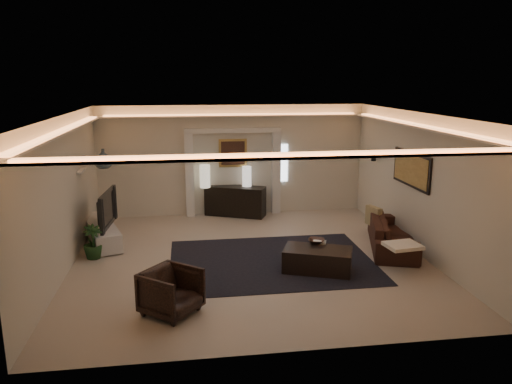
{
  "coord_description": "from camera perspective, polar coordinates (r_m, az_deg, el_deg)",
  "views": [
    {
      "loc": [
        -1.23,
        -9.27,
        3.58
      ],
      "look_at": [
        0.2,
        0.6,
        1.25
      ],
      "focal_mm": 34.39,
      "sensor_mm": 36.0,
      "label": 1
    }
  ],
  "objects": [
    {
      "name": "console",
      "position": [
        12.98,
        -2.42,
        -1.05
      ],
      "size": [
        1.64,
        1.08,
        0.79
      ],
      "primitive_type": "cube",
      "rotation": [
        0.0,
        0.0,
        -0.41
      ],
      "color": "black",
      "rests_on": "ground"
    },
    {
      "name": "media_ledge",
      "position": [
        11.5,
        -17.53,
        -4.46
      ],
      "size": [
        1.16,
        2.17,
        0.4
      ],
      "primitive_type": "cube",
      "rotation": [
        0.0,
        0.0,
        0.31
      ],
      "color": "silver",
      "rests_on": "ground"
    },
    {
      "name": "wall_sconce",
      "position": [
        12.51,
        13.52,
        4.04
      ],
      "size": [
        0.12,
        0.12,
        0.22
      ],
      "primitive_type": "cylinder",
      "color": "black",
      "rests_on": "wall_right"
    },
    {
      "name": "floor",
      "position": [
        10.02,
        -0.64,
        -7.8
      ],
      "size": [
        7.0,
        7.0,
        0.0
      ],
      "primitive_type": "plane",
      "color": "#B0A293",
      "rests_on": "ground"
    },
    {
      "name": "cove_soffit",
      "position": [
        9.4,
        -0.69,
        7.29
      ],
      "size": [
        7.0,
        7.0,
        0.04
      ],
      "primitive_type": "cube",
      "color": "silver",
      "rests_on": "ceiling"
    },
    {
      "name": "pilaster_right",
      "position": [
        13.13,
        2.35,
        2.24
      ],
      "size": [
        0.22,
        0.2,
        2.2
      ],
      "primitive_type": "cube",
      "color": "silver",
      "rests_on": "ground"
    },
    {
      "name": "painting_frame",
      "position": [
        12.95,
        -2.71,
        4.55
      ],
      "size": [
        0.74,
        0.04,
        0.74
      ],
      "primitive_type": "cube",
      "color": "tan",
      "rests_on": "wall_back"
    },
    {
      "name": "ginger_jar",
      "position": [
        11.08,
        -17.34,
        3.72
      ],
      "size": [
        0.41,
        0.41,
        0.42
      ],
      "primitive_type": "imported",
      "rotation": [
        0.0,
        0.0,
        0.02
      ],
      "color": "slate",
      "rests_on": "wall_niche"
    },
    {
      "name": "throw_blanket",
      "position": [
        9.52,
        16.7,
        -5.99
      ],
      "size": [
        0.68,
        0.58,
        0.07
      ],
      "primitive_type": "cube",
      "rotation": [
        0.0,
        0.0,
        0.13
      ],
      "color": "beige",
      "rests_on": "sofa"
    },
    {
      "name": "painting_canvas",
      "position": [
        12.92,
        -2.7,
        4.54
      ],
      "size": [
        0.62,
        0.02,
        0.62
      ],
      "primitive_type": "cube",
      "color": "#4C2D1E",
      "rests_on": "wall_back"
    },
    {
      "name": "coffee_table",
      "position": [
        9.43,
        7.17,
        -7.93
      ],
      "size": [
        1.42,
        1.1,
        0.47
      ],
      "primitive_type": "cube",
      "rotation": [
        0.0,
        0.0,
        -0.37
      ],
      "color": "black",
      "rests_on": "ground"
    },
    {
      "name": "area_rug",
      "position": [
        9.89,
        1.83,
        -8.05
      ],
      "size": [
        4.0,
        3.0,
        0.01
      ],
      "primitive_type": "cube",
      "color": "black",
      "rests_on": "ground"
    },
    {
      "name": "art_panel_frame",
      "position": [
        10.83,
        17.64,
        2.53
      ],
      "size": [
        0.04,
        1.64,
        0.74
      ],
      "primitive_type": "cube",
      "color": "black",
      "rests_on": "wall_right"
    },
    {
      "name": "wall_front",
      "position": [
        6.27,
        3.6,
        -6.71
      ],
      "size": [
        7.0,
        0.0,
        7.0
      ],
      "primitive_type": "plane",
      "rotation": [
        -1.57,
        0.0,
        0.0
      ],
      "color": "beige",
      "rests_on": "ground"
    },
    {
      "name": "lamp_right",
      "position": [
        12.86,
        -1.07,
        1.98
      ],
      "size": [
        0.31,
        0.31,
        0.53
      ],
      "primitive_type": "cylinder",
      "rotation": [
        0.0,
        0.0,
        -0.43
      ],
      "color": "silver",
      "rests_on": "console"
    },
    {
      "name": "daylight_slit",
      "position": [
        13.2,
        3.15,
        3.4
      ],
      "size": [
        0.25,
        0.03,
        1.0
      ],
      "primitive_type": "cube",
      "color": "white",
      "rests_on": "wall_back"
    },
    {
      "name": "wall_back",
      "position": [
        13.01,
        -2.71,
        3.7
      ],
      "size": [
        7.0,
        0.0,
        7.0
      ],
      "primitive_type": "plane",
      "rotation": [
        1.57,
        0.0,
        0.0
      ],
      "color": "beige",
      "rests_on": "ground"
    },
    {
      "name": "plant",
      "position": [
        10.48,
        -18.46,
        -5.54
      ],
      "size": [
        0.54,
        0.54,
        0.69
      ],
      "primitive_type": "imported",
      "rotation": [
        0.0,
        0.0,
        0.63
      ],
      "color": "#1A3817",
      "rests_on": "ground"
    },
    {
      "name": "bowl",
      "position": [
        9.67,
        7.02,
        -5.84
      ],
      "size": [
        0.41,
        0.41,
        0.08
      ],
      "primitive_type": "imported",
      "rotation": [
        0.0,
        0.0,
        -0.36
      ],
      "color": "#3F2A22",
      "rests_on": "coffee_table"
    },
    {
      "name": "magazine",
      "position": [
        9.7,
        7.39,
        -5.95
      ],
      "size": [
        0.3,
        0.25,
        0.03
      ],
      "primitive_type": "cube",
      "rotation": [
        0.0,
        0.0,
        -0.35
      ],
      "color": "white",
      "rests_on": "coffee_table"
    },
    {
      "name": "pilaster_left",
      "position": [
        12.91,
        -7.74,
        1.95
      ],
      "size": [
        0.22,
        0.2,
        2.2
      ],
      "primitive_type": "cube",
      "color": "silver",
      "rests_on": "ground"
    },
    {
      "name": "art_panel_gold",
      "position": [
        10.82,
        17.52,
        2.53
      ],
      "size": [
        0.02,
        1.5,
        0.62
      ],
      "primitive_type": "cube",
      "color": "tan",
      "rests_on": "wall_right"
    },
    {
      "name": "throw_pillow",
      "position": [
        11.32,
        13.51,
        -2.76
      ],
      "size": [
        0.25,
        0.45,
        0.44
      ],
      "primitive_type": "cube",
      "rotation": [
        0.0,
        0.0,
        0.28
      ],
      "color": "#9F8C5C",
      "rests_on": "sofa"
    },
    {
      "name": "sofa",
      "position": [
        10.93,
        15.58,
        -4.66
      ],
      "size": [
        2.41,
        1.51,
        0.66
      ],
      "primitive_type": "imported",
      "rotation": [
        0.0,
        0.0,
        1.27
      ],
      "color": "#4F3822",
      "rests_on": "ground"
    },
    {
      "name": "wall_left",
      "position": [
        9.78,
        -21.44,
        -0.36
      ],
      "size": [
        0.0,
        7.0,
        7.0
      ],
      "primitive_type": "plane",
      "rotation": [
        1.57,
        0.0,
        1.57
      ],
      "color": "beige",
      "rests_on": "ground"
    },
    {
      "name": "wall_right",
      "position": [
        10.63,
        18.39,
        0.9
      ],
      "size": [
        0.0,
        7.0,
        7.0
      ],
      "primitive_type": "plane",
      "rotation": [
        1.57,
        0.0,
        -1.57
      ],
      "color": "beige",
      "rests_on": "ground"
    },
    {
      "name": "figurine",
      "position": [
        11.85,
        -17.3,
        -1.83
      ],
      "size": [
        0.19,
        0.19,
        0.39
      ],
      "primitive_type": "cylinder",
      "rotation": [
        0.0,
        0.0,
        0.43
      ],
      "color": "#483426",
      "rests_on": "media_ledge"
    },
    {
      "name": "lamp_left",
      "position": [
        12.78,
        -5.96,
        1.83
      ],
      "size": [
        0.35,
        0.35,
        0.59
      ],
      "primitive_type": "cylinder",
      "rotation": [
        0.0,
        0.0,
        -0.38
      ],
      "color": "beige",
      "rests_on": "console"
    },
    {
      "name": "tv",
      "position": [
        11.1,
        -17.51,
        -1.77
      ],
      "size": [
        1.37,
        0.29,
        0.78
      ],
      "primitive_type": "imported",
      "rotation": [
        0.0,
        0.0,
        1.49
      ],
      "color": "black",
      "rests_on": "media_ledge"
    },
    {
      "name": "ceiling",
      "position": [
        9.38,
        -0.69,
        8.99
      ],
      "size": [
        7.0,
        7.0,
        0.0
      ],
      "primitive_type": "plane",
      "rotation": [
        3.14,
        0.0,
        0.0
      ],
      "color": "white",
      "rests_on": "ground"
    },
    {
      "name": "wall_niche",
      "position": [
        11.07,
        -19.64,
        2.33
      ],
      "size": [
        0.1,
        0.55,
        0.04
      ],
      "primitive_type": "cube",
      "color": "silver",
      "rests_on": "wall_left"
    },
    {
      "name": "armchair",
      "position": [
        7.82,
        -9.83,
        -11.38
      ],
      "size": [
        1.09,
        1.09,
        0.72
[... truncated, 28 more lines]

